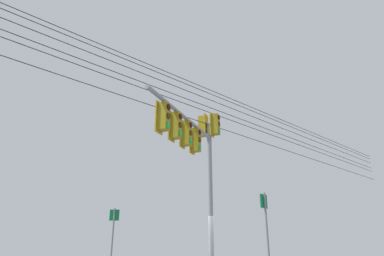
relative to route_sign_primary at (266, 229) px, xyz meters
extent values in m
cylinder|color=gray|center=(0.92, -2.78, 1.28)|extent=(0.20, 0.20, 6.36)
cylinder|color=gray|center=(2.52, -0.77, 3.84)|extent=(3.32, 4.11, 0.14)
cube|color=olive|center=(0.69, -2.59, 4.39)|extent=(0.42, 0.42, 0.90)
cube|color=#B29319|center=(0.82, -2.70, 4.39)|extent=(0.31, 0.37, 1.04)
cylinder|color=#360503|center=(0.56, -2.49, 4.69)|extent=(0.15, 0.18, 0.20)
cylinder|color=#3C2703|center=(0.56, -2.49, 4.39)|extent=(0.15, 0.18, 0.20)
cylinder|color=green|center=(0.56, -2.49, 4.09)|extent=(0.15, 0.18, 0.20)
cube|color=olive|center=(1.15, -2.96, 4.39)|extent=(0.42, 0.42, 0.90)
cube|color=#B29319|center=(1.02, -2.86, 4.39)|extent=(0.31, 0.37, 1.04)
cylinder|color=#360503|center=(1.28, -3.07, 4.69)|extent=(0.15, 0.18, 0.20)
cylinder|color=#3C2703|center=(1.28, -3.07, 4.39)|extent=(0.15, 0.18, 0.20)
cylinder|color=green|center=(1.28, -3.07, 4.09)|extent=(0.15, 0.18, 0.20)
cube|color=olive|center=(1.84, -1.63, 3.29)|extent=(0.42, 0.42, 0.90)
cube|color=#B29319|center=(1.97, -1.74, 3.29)|extent=(0.31, 0.37, 1.04)
cylinder|color=#360503|center=(1.71, -1.53, 3.59)|extent=(0.15, 0.17, 0.20)
cylinder|color=#3C2703|center=(1.71, -1.53, 3.29)|extent=(0.15, 0.17, 0.20)
cylinder|color=green|center=(1.71, -1.53, 2.99)|extent=(0.15, 0.17, 0.20)
cube|color=olive|center=(2.38, -0.95, 3.29)|extent=(0.42, 0.42, 0.90)
cube|color=#B29319|center=(2.51, -1.05, 3.29)|extent=(0.29, 0.38, 1.04)
cylinder|color=#360503|center=(2.24, -0.85, 3.59)|extent=(0.14, 0.18, 0.20)
cylinder|color=#3C2703|center=(2.24, -0.85, 3.29)|extent=(0.14, 0.18, 0.20)
cylinder|color=green|center=(2.24, -0.85, 2.99)|extent=(0.14, 0.18, 0.20)
cube|color=olive|center=(2.92, -0.27, 3.29)|extent=(0.42, 0.42, 0.90)
cube|color=#B29319|center=(3.05, -0.38, 3.29)|extent=(0.31, 0.37, 1.04)
cylinder|color=#360503|center=(2.79, -0.17, 3.59)|extent=(0.15, 0.17, 0.20)
cylinder|color=#3C2703|center=(2.79, -0.17, 3.29)|extent=(0.15, 0.17, 0.20)
cylinder|color=green|center=(2.79, -0.17, 2.99)|extent=(0.15, 0.17, 0.20)
cube|color=olive|center=(3.46, 0.41, 3.29)|extent=(0.42, 0.42, 0.90)
cube|color=#B29319|center=(3.59, 0.30, 3.29)|extent=(0.31, 0.37, 1.04)
cylinder|color=#360503|center=(3.33, 0.51, 3.59)|extent=(0.15, 0.17, 0.20)
cylinder|color=#3C2703|center=(3.33, 0.51, 3.29)|extent=(0.15, 0.17, 0.20)
cylinder|color=green|center=(3.33, 0.51, 2.99)|extent=(0.15, 0.17, 0.20)
cylinder|color=slate|center=(-0.01, 0.01, -0.38)|extent=(0.07, 0.07, 3.03)
cube|color=#0C7238|center=(0.01, -0.02, 0.86)|extent=(0.35, 0.24, 0.44)
cube|color=white|center=(0.02, -0.04, 0.86)|extent=(0.29, 0.19, 0.38)
cylinder|color=slate|center=(4.53, -4.68, -0.45)|extent=(0.07, 0.07, 2.90)
cube|color=#0C7238|center=(4.52, -4.72, 0.73)|extent=(0.40, 0.12, 0.45)
cube|color=white|center=(4.52, -4.74, 0.73)|extent=(0.33, 0.09, 0.39)
cylinder|color=black|center=(-0.28, -3.32, 4.40)|extent=(26.52, 11.88, 0.79)
cylinder|color=black|center=(-0.28, -3.32, 4.98)|extent=(26.52, 11.88, 0.79)
cylinder|color=black|center=(-0.28, -3.32, 5.22)|extent=(26.52, 11.88, 0.79)
cylinder|color=black|center=(-0.28, -3.32, 5.60)|extent=(26.52, 11.88, 0.79)
cylinder|color=black|center=(-0.28, -3.32, 5.90)|extent=(26.52, 11.88, 0.79)
cylinder|color=black|center=(-0.28, -3.32, 6.09)|extent=(26.52, 11.88, 0.79)
camera|label=1|loc=(5.12, 9.84, -0.55)|focal=30.80mm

